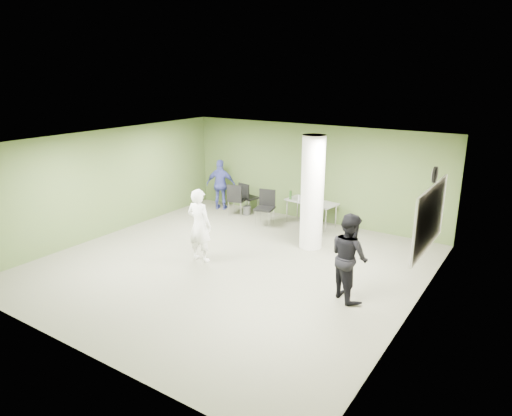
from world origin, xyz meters
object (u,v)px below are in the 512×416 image
Objects in this scene: folding_table at (311,203)px; man_blue at (221,185)px; chair_back_left at (236,197)px; woman_white at (199,225)px; man_black at (349,257)px.

folding_table is 3.09m from man_blue.
chair_back_left is 0.62× the size of man_blue.
woman_white is at bearing 99.79° from chair_back_left.
folding_table is 2.31m from chair_back_left.
man_black is at bearing -45.71° from folding_table.
chair_back_left is (-2.26, -0.47, -0.07)m from folding_table.
man_blue reaches higher than chair_back_left.
man_blue is at bearing -61.68° from woman_white.
man_blue is (-0.82, 0.33, 0.22)m from chair_back_left.
chair_back_left is 0.58× the size of woman_white.
folding_table is 1.57× the size of chair_back_left.
chair_back_left is 0.58× the size of man_black.
man_black reaches higher than chair_back_left.
chair_back_left is at bearing 136.24° from man_blue.
folding_table is at bearing -106.96° from woman_white.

